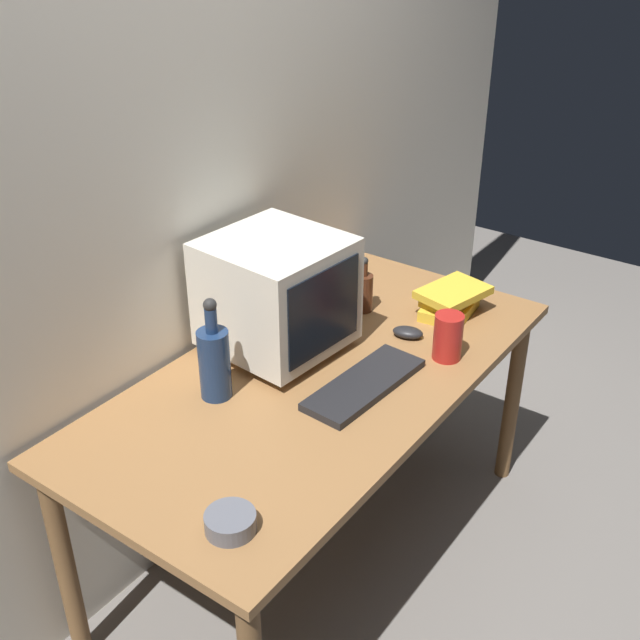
{
  "coord_description": "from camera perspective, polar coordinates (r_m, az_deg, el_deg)",
  "views": [
    {
      "loc": [
        -1.61,
        -1.16,
        2.04
      ],
      "look_at": [
        0.0,
        0.0,
        0.92
      ],
      "focal_mm": 43.99,
      "sensor_mm": 36.0,
      "label": 1
    }
  ],
  "objects": [
    {
      "name": "desk",
      "position": [
        2.42,
        0.0,
        -5.45
      ],
      "size": [
        1.62,
        0.81,
        0.74
      ],
      "color": "olive",
      "rests_on": "ground"
    },
    {
      "name": "metal_canister",
      "position": [
        2.44,
        9.29,
        -1.22
      ],
      "size": [
        0.09,
        0.09,
        0.15
      ],
      "primitive_type": "cylinder",
      "color": "#A51E19",
      "rests_on": "desk"
    },
    {
      "name": "crt_monitor",
      "position": [
        2.4,
        -3.16,
        1.88
      ],
      "size": [
        0.41,
        0.41,
        0.37
      ],
      "color": "beige",
      "rests_on": "desk"
    },
    {
      "name": "computer_mouse",
      "position": [
        2.56,
        6.41,
        -0.9
      ],
      "size": [
        0.09,
        0.11,
        0.04
      ],
      "primitive_type": "ellipsoid",
      "rotation": [
        0.0,
        0.0,
        0.29
      ],
      "color": "black",
      "rests_on": "desk"
    },
    {
      "name": "bottle_short",
      "position": [
        2.68,
        3.18,
        2.13
      ],
      "size": [
        0.06,
        0.06,
        0.2
      ],
      "color": "#472314",
      "rests_on": "desk"
    },
    {
      "name": "book_stack",
      "position": [
        2.7,
        9.49,
        1.42
      ],
      "size": [
        0.26,
        0.21,
        0.1
      ],
      "color": "gold",
      "rests_on": "desk"
    },
    {
      "name": "cd_spindle",
      "position": [
        1.85,
        -6.53,
        -14.41
      ],
      "size": [
        0.12,
        0.12,
        0.04
      ],
      "primitive_type": "cylinder",
      "color": "#595B66",
      "rests_on": "desk"
    },
    {
      "name": "ground_plane",
      "position": [
        2.85,
        0.0,
        -16.4
      ],
      "size": [
        6.0,
        6.0,
        0.0
      ],
      "primitive_type": "plane",
      "color": "slate"
    },
    {
      "name": "back_wall",
      "position": [
        2.42,
        -9.08,
        9.92
      ],
      "size": [
        4.0,
        0.08,
        2.5
      ],
      "primitive_type": "cube",
      "color": "silver",
      "rests_on": "ground"
    },
    {
      "name": "keyboard",
      "position": [
        2.3,
        3.25,
        -4.69
      ],
      "size": [
        0.43,
        0.18,
        0.02
      ],
      "primitive_type": "cube",
      "rotation": [
        0.0,
        0.0,
        -0.07
      ],
      "color": "black",
      "rests_on": "desk"
    },
    {
      "name": "bottle_tall",
      "position": [
        2.23,
        -7.7,
        -2.95
      ],
      "size": [
        0.09,
        0.09,
        0.31
      ],
      "color": "navy",
      "rests_on": "desk"
    }
  ]
}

